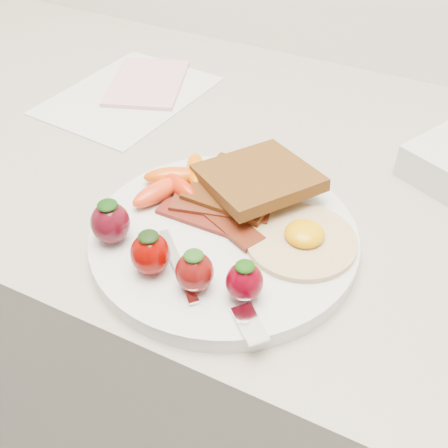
% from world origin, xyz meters
% --- Properties ---
extents(counter, '(2.00, 0.60, 0.90)m').
position_xyz_m(counter, '(0.00, 1.70, 0.45)').
color(counter, gray).
rests_on(counter, ground).
extents(plate, '(0.27, 0.27, 0.02)m').
position_xyz_m(plate, '(0.01, 1.55, 0.91)').
color(plate, silver).
rests_on(plate, counter).
extents(toast_lower, '(0.09, 0.09, 0.01)m').
position_xyz_m(toast_lower, '(-0.01, 1.61, 0.93)').
color(toast_lower, black).
rests_on(toast_lower, plate).
extents(toast_upper, '(0.15, 0.15, 0.03)m').
position_xyz_m(toast_upper, '(0.01, 1.62, 0.94)').
color(toast_upper, '#331407').
rests_on(toast_upper, toast_lower).
extents(fried_egg, '(0.12, 0.12, 0.02)m').
position_xyz_m(fried_egg, '(0.08, 1.57, 0.92)').
color(fried_egg, beige).
rests_on(fried_egg, plate).
extents(bacon_strips, '(0.12, 0.07, 0.01)m').
position_xyz_m(bacon_strips, '(-0.01, 1.56, 0.92)').
color(bacon_strips, '#3F0D08').
rests_on(bacon_strips, plate).
extents(baby_carrots, '(0.08, 0.12, 0.02)m').
position_xyz_m(baby_carrots, '(-0.07, 1.58, 0.93)').
color(baby_carrots, '#DB5308').
rests_on(baby_carrots, plate).
extents(strawberries, '(0.18, 0.06, 0.05)m').
position_xyz_m(strawberries, '(-0.02, 1.47, 0.94)').
color(strawberries, '#480713').
rests_on(strawberries, plate).
extents(fork, '(0.15, 0.09, 0.00)m').
position_xyz_m(fork, '(0.03, 1.47, 0.92)').
color(fork, silver).
rests_on(fork, plate).
extents(paper_sheet, '(0.20, 0.25, 0.00)m').
position_xyz_m(paper_sheet, '(-0.26, 1.76, 0.90)').
color(paper_sheet, silver).
rests_on(paper_sheet, counter).
extents(notepad, '(0.15, 0.18, 0.01)m').
position_xyz_m(notepad, '(-0.25, 1.80, 0.91)').
color(notepad, '#DA9EAC').
rests_on(notepad, paper_sheet).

